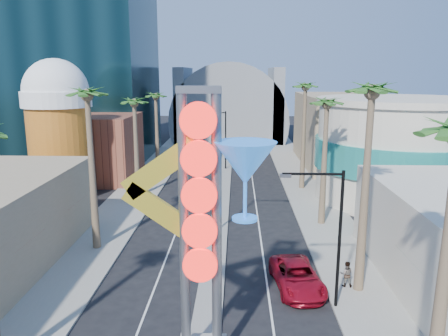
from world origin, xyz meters
TOP-DOWN VIEW (x-y plane):
  - sidewalk_west at (-9.50, 35.00)m, footprint 5.00×100.00m
  - sidewalk_east at (9.50, 35.00)m, footprint 5.00×100.00m
  - median at (0.00, 38.00)m, footprint 1.60×84.00m
  - brick_filler_west at (-16.00, 38.00)m, footprint 10.00×10.00m
  - filler_east at (16.00, 48.00)m, footprint 10.00×20.00m
  - beer_mug at (-17.00, 30.00)m, footprint 7.00×7.00m
  - turquoise_building at (18.00, 30.00)m, footprint 16.60×16.60m
  - canopy at (0.00, 72.00)m, footprint 22.00×16.00m
  - neon_sign at (0.82, 2.96)m, footprint 6.53×2.60m
  - streetlight_0 at (0.55, 20.00)m, footprint 3.79×0.25m
  - streetlight_1 at (-0.55, 44.00)m, footprint 3.79×0.25m
  - streetlight_2 at (6.72, 8.00)m, footprint 3.45×0.25m
  - palm_1 at (-9.00, 16.00)m, footprint 2.40×2.40m
  - palm_2 at (-9.00, 30.00)m, footprint 2.40×2.40m
  - palm_3 at (-9.00, 42.00)m, footprint 2.40×2.40m
  - palm_5 at (9.00, 10.00)m, footprint 2.40×2.40m
  - palm_6 at (9.00, 22.00)m, footprint 2.40×2.40m
  - palm_7 at (9.00, 34.00)m, footprint 2.40×2.40m
  - red_pickup at (5.29, 10.25)m, footprint 3.28×5.95m
  - pedestrian_b at (8.32, 10.34)m, footprint 0.85×0.70m

SIDE VIEW (x-z plane):
  - sidewalk_west at x=-9.50m, z-range 0.00..0.15m
  - sidewalk_east at x=9.50m, z-range 0.00..0.15m
  - median at x=0.00m, z-range 0.00..0.15m
  - red_pickup at x=5.29m, z-range 0.00..1.58m
  - pedestrian_b at x=8.32m, z-range 0.15..1.76m
  - brick_filler_west at x=-16.00m, z-range 0.00..8.00m
  - canopy at x=0.00m, z-range -6.69..15.31m
  - streetlight_2 at x=6.72m, z-range 0.83..8.83m
  - streetlight_0 at x=0.55m, z-range 0.88..8.88m
  - streetlight_1 at x=-0.55m, z-range 0.88..8.88m
  - filler_east at x=16.00m, z-range 0.00..10.00m
  - turquoise_building at x=18.00m, z-range -0.05..10.55m
  - neon_sign at x=0.82m, z-range 1.03..13.58m
  - beer_mug at x=-17.00m, z-range 0.59..15.09m
  - palm_2 at x=-9.00m, z-range 3.88..15.08m
  - palm_3 at x=-9.00m, z-range 3.88..15.08m
  - palm_6 at x=9.00m, z-range 4.08..15.78m
  - palm_1 at x=-9.00m, z-range 4.47..17.17m
  - palm_7 at x=9.00m, z-range 4.47..17.17m
  - palm_5 at x=9.00m, z-range 4.67..17.87m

